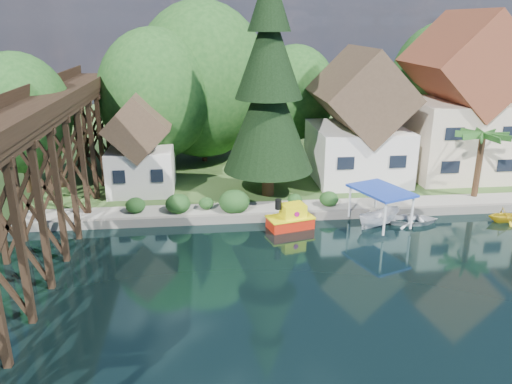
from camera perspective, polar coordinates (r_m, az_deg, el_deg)
ground at (r=28.51m, az=6.88°, el=-9.30°), size 140.00×140.00×0.00m
bank at (r=60.19m, az=-0.21°, el=6.30°), size 140.00×52.00×0.50m
seawall at (r=36.38m, az=10.31°, el=-2.51°), size 60.00×0.40×0.62m
promenade at (r=38.05m, az=12.69°, el=-1.35°), size 50.00×2.60×0.06m
trestle_bridge at (r=32.28m, az=-23.95°, el=2.80°), size 4.12×44.18×9.30m
house_left at (r=43.26m, az=11.62°, el=7.51°), size 7.64×8.64×11.02m
house_center at (r=46.98m, az=22.21°, el=8.98°), size 8.65×9.18×13.89m
shed at (r=40.41m, az=-13.06°, el=4.71°), size 5.09×5.40×7.85m
bg_trees at (r=46.62m, az=2.66°, el=11.36°), size 49.90×13.30×10.57m
shrubs at (r=35.85m, az=-3.49°, el=-0.98°), size 15.76×2.47×1.70m
conifer at (r=37.33m, az=1.46°, el=11.58°), size 6.87×6.87×16.92m
palm_tree at (r=41.12m, az=24.49°, el=5.71°), size 4.05×4.05×5.40m
tugboat at (r=34.13m, az=3.99°, el=-3.05°), size 3.41×2.41×2.24m
boat_white_a at (r=36.63m, az=17.54°, el=-2.89°), size 3.69×2.82×0.71m
boat_canopy at (r=35.17m, az=13.95°, el=-2.07°), size 4.17×4.92×2.68m
boat_yellow at (r=39.17m, az=26.49°, el=-2.25°), size 2.29×1.98×1.20m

